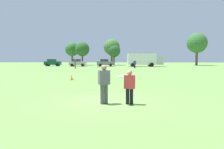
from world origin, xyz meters
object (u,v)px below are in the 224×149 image
Objects in this scene: parked_car_center at (105,63)px; box_truck at (144,59)px; traffic_cone at (72,77)px; bystander_far_jogger at (135,63)px; parked_car_mid_left at (77,63)px; bystander_field_marshal at (75,63)px; player_thrower at (104,82)px; player_defender at (130,85)px; frisbee at (121,76)px; parked_car_near_left at (53,63)px; bystander_sideline_watcher at (98,63)px.

parked_car_center is 9.66m from box_truck.
traffic_cone is 0.28× the size of bystander_far_jogger.
parked_car_mid_left is 16.63m from box_truck.
bystander_field_marshal is at bearing -113.81° from parked_car_center.
player_thrower is at bearing -95.14° from bystander_far_jogger.
player_defender is at bearing -83.79° from parked_car_center.
bystander_far_jogger is at bearing 86.04° from frisbee.
player_defender is 45.65m from parked_car_mid_left.
parked_car_near_left is 0.50× the size of box_truck.
player_thrower is at bearing -75.12° from bystander_field_marshal.
parked_car_near_left reaches higher than player_thrower.
box_truck is at bearing -5.55° from parked_car_near_left.
player_thrower is at bearing -82.67° from bystander_sideline_watcher.
parked_car_near_left and parked_car_center have the same top height.
bystander_sideline_watcher is (12.87, -8.92, -0.01)m from parked_car_near_left.
frisbee is 37.48m from bystander_sideline_watcher.
frisbee is 44.35m from parked_car_center.
frisbee is 11.45m from traffic_cone.
parked_car_near_left is 2.46× the size of bystander_field_marshal.
frisbee is 45.68m from parked_car_mid_left.
bystander_field_marshal is (8.94, -13.18, 0.06)m from parked_car_near_left.
frisbee is 0.06× the size of parked_car_near_left.
player_defender is 43.85m from box_truck.
parked_car_mid_left is at bearing 104.95° from player_defender.
parked_car_mid_left is 16.47m from bystander_far_jogger.
bystander_far_jogger is at bearing -32.84° from parked_car_mid_left.
player_thrower is 0.98× the size of bystander_far_jogger.
player_defender is 34.12m from bystander_field_marshal.
traffic_cone is 38.13m from parked_car_near_left.
bystander_far_jogger is at bearing 86.64° from player_defender.
bystander_far_jogger is (13.84, -8.93, 0.05)m from parked_car_mid_left.
box_truck is at bearing 36.69° from bystander_field_marshal.
player_defender is at bearing -81.00° from bystander_sideline_watcher.
player_defender is 44.26m from parked_car_center.
parked_car_mid_left is (-6.74, 33.82, 0.69)m from traffic_cone.
parked_car_mid_left is at bearing 101.26° from traffic_cone.
parked_car_near_left is at bearing 152.78° from bystander_far_jogger.
traffic_cone is 0.11× the size of parked_car_center.
player_defender is 35.23m from bystander_far_jogger.
bystander_field_marshal is (-9.78, 32.69, 0.16)m from player_defender.
player_defender is 0.34× the size of parked_car_center.
frisbee is at bearing -84.29° from parked_car_center.
traffic_cone is at bearing 116.11° from player_defender.
traffic_cone is (-5.04, 10.28, -0.60)m from player_defender.
parked_car_near_left is at bearing 112.21° from player_defender.
parked_car_center is (6.98, -0.10, 0.00)m from parked_car_mid_left.
player_thrower is 33.81m from bystander_field_marshal.
parked_car_near_left is 15.66m from bystander_sideline_watcher.
bystander_sideline_watcher is (-5.47, 37.08, -0.31)m from frisbee.
bystander_field_marshal is at bearing -80.09° from parked_car_mid_left.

